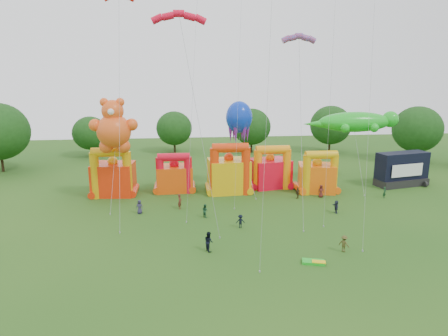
{
  "coord_description": "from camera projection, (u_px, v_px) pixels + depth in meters",
  "views": [
    {
      "loc": [
        -7.07,
        -27.88,
        16.74
      ],
      "look_at": [
        -2.07,
        18.0,
        5.89
      ],
      "focal_mm": 32.0,
      "sensor_mm": 36.0,
      "label": 1
    }
  ],
  "objects": [
    {
      "name": "spectator_2",
      "position": [
        205.0,
        211.0,
        47.82
      ],
      "size": [
        0.92,
        0.99,
        1.62
      ],
      "primitive_type": "imported",
      "rotation": [
        0.0,
        0.0,
        2.08
      ],
      "color": "#1C462B",
      "rests_on": "ground"
    },
    {
      "name": "parafoil_kites",
      "position": [
        229.0,
        123.0,
        42.73
      ],
      "size": [
        24.64,
        13.24,
        26.86
      ],
      "color": "red",
      "rests_on": "ground"
    },
    {
      "name": "bouncy_castle_2",
      "position": [
        229.0,
        173.0,
        57.52
      ],
      "size": [
        6.04,
        5.0,
        7.47
      ],
      "color": "#E0A80B",
      "rests_on": "ground"
    },
    {
      "name": "teddy_bear_kite",
      "position": [
        114.0,
        134.0,
        51.47
      ],
      "size": [
        6.21,
        7.45,
        13.94
      ],
      "color": "#F3541B",
      "rests_on": "ground"
    },
    {
      "name": "stage_trailer",
      "position": [
        402.0,
        169.0,
        61.28
      ],
      "size": [
        8.55,
        4.67,
        5.2
      ],
      "color": "black",
      "rests_on": "ground"
    },
    {
      "name": "tree_ring",
      "position": [
        260.0,
        214.0,
        30.6
      ],
      "size": [
        126.53,
        128.66,
        12.07
      ],
      "color": "#352314",
      "rests_on": "ground"
    },
    {
      "name": "bouncy_castle_1",
      "position": [
        174.0,
        176.0,
        58.26
      ],
      "size": [
        5.28,
        4.3,
        5.91
      ],
      "color": "#E6490C",
      "rests_on": "ground"
    },
    {
      "name": "spectator_5",
      "position": [
        336.0,
        207.0,
        49.22
      ],
      "size": [
        0.53,
        1.52,
        1.62
      ],
      "primitive_type": "imported",
      "rotation": [
        0.0,
        0.0,
        4.68
      ],
      "color": "#202336",
      "rests_on": "ground"
    },
    {
      "name": "gecko_kite",
      "position": [
        356.0,
        135.0,
        60.69
      ],
      "size": [
        15.21,
        10.01,
        11.29
      ],
      "color": "green",
      "rests_on": "ground"
    },
    {
      "name": "spectator_4",
      "position": [
        298.0,
        193.0,
        55.05
      ],
      "size": [
        0.96,
        0.91,
        1.6
      ],
      "primitive_type": "imported",
      "rotation": [
        0.0,
        0.0,
        3.86
      ],
      "color": "#403219",
      "rests_on": "ground"
    },
    {
      "name": "diamond_kites",
      "position": [
        275.0,
        70.0,
        42.74
      ],
      "size": [
        19.46,
        23.32,
        44.59
      ],
      "color": "red",
      "rests_on": "ground"
    },
    {
      "name": "spectator_3",
      "position": [
        240.0,
        221.0,
        44.53
      ],
      "size": [
        1.01,
        0.61,
        1.52
      ],
      "primitive_type": "imported",
      "rotation": [
        0.0,
        0.0,
        3.1
      ],
      "color": "black",
      "rests_on": "ground"
    },
    {
      "name": "spectator_6",
      "position": [
        321.0,
        191.0,
        55.5
      ],
      "size": [
        0.92,
        0.65,
        1.78
      ],
      "primitive_type": "imported",
      "rotation": [
        0.0,
        0.0,
        6.18
      ],
      "color": "#511B17",
      "rests_on": "ground"
    },
    {
      "name": "bouncy_castle_4",
      "position": [
        317.0,
        176.0,
        57.87
      ],
      "size": [
        5.92,
        5.15,
        6.33
      ],
      "color": "#F8610D",
      "rests_on": "ground"
    },
    {
      "name": "bouncy_castle_3",
      "position": [
        270.0,
        171.0,
        60.33
      ],
      "size": [
        6.41,
        5.57,
        6.64
      ],
      "color": "red",
      "rests_on": "ground"
    },
    {
      "name": "folded_kite_bundle",
      "position": [
        314.0,
        262.0,
        36.21
      ],
      "size": [
        2.2,
        1.52,
        0.31
      ],
      "color": "green",
      "rests_on": "ground"
    },
    {
      "name": "bouncy_castle_0",
      "position": [
        113.0,
        177.0,
        56.26
      ],
      "size": [
        5.96,
        4.96,
        7.11
      ],
      "color": "red",
      "rests_on": "ground"
    },
    {
      "name": "spectator_0",
      "position": [
        139.0,
        207.0,
        49.0
      ],
      "size": [
        0.93,
        0.69,
        1.73
      ],
      "primitive_type": "imported",
      "rotation": [
        0.0,
        0.0,
        -0.18
      ],
      "color": "#2D2945",
      "rests_on": "ground"
    },
    {
      "name": "spectator_9",
      "position": [
        344.0,
        244.0,
        38.44
      ],
      "size": [
        1.15,
        1.22,
        1.66
      ],
      "primitive_type": "imported",
      "rotation": [
        0.0,
        0.0,
        2.25
      ],
      "color": "#47431C",
      "rests_on": "ground"
    },
    {
      "name": "spectator_1",
      "position": [
        180.0,
        202.0,
        50.75
      ],
      "size": [
        0.65,
        0.81,
        1.93
      ],
      "primitive_type": "imported",
      "rotation": [
        0.0,
        0.0,
        1.28
      ],
      "color": "#552218",
      "rests_on": "ground"
    },
    {
      "name": "spectator_8",
      "position": [
        209.0,
        241.0,
        38.59
      ],
      "size": [
        1.03,
        1.15,
        1.96
      ],
      "primitive_type": "imported",
      "rotation": [
        0.0,
        0.0,
        1.92
      ],
      "color": "black",
      "rests_on": "ground"
    },
    {
      "name": "ground",
      "position": [
        275.0,
        291.0,
        31.55
      ],
      "size": [
        160.0,
        160.0,
        0.0
      ],
      "primitive_type": "plane",
      "color": "#1D4C15",
      "rests_on": "ground"
    },
    {
      "name": "spectator_7",
      "position": [
        385.0,
        192.0,
        55.23
      ],
      "size": [
        0.7,
        0.65,
        1.6
      ],
      "primitive_type": "imported",
      "rotation": [
        0.0,
        0.0,
        0.63
      ],
      "color": "#183C1F",
      "rests_on": "ground"
    },
    {
      "name": "octopus_kite",
      "position": [
        243.0,
        143.0,
        57.98
      ],
      "size": [
        3.91,
        8.81,
        13.03
      ],
      "color": "#0C31BD",
      "rests_on": "ground"
    }
  ]
}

